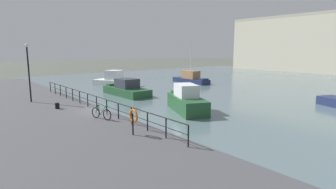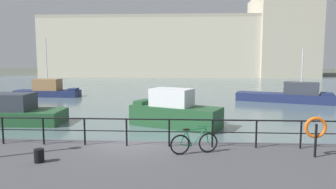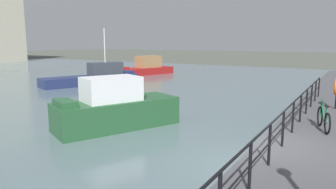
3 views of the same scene
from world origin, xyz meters
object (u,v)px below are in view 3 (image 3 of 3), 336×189
object	(u,v)px
moored_blue_motorboat	(145,68)
parked_bicycle	(324,119)
moored_green_narrowboat	(115,108)
moored_red_daysailer	(95,77)
life_ring_stand	(336,88)

from	to	relation	value
moored_blue_motorboat	parked_bicycle	distance (m)	28.53
moored_blue_motorboat	moored_green_narrowboat	world-z (taller)	moored_green_narrowboat
moored_red_daysailer	life_ring_stand	size ratio (longest dim) A/B	6.54
life_ring_stand	parked_bicycle	bearing A→B (deg)	178.45
moored_blue_motorboat	parked_bicycle	bearing A→B (deg)	64.69
moored_blue_motorboat	moored_green_narrowboat	xyz separation A→B (m)	(-20.32, -12.52, 0.12)
parked_bicycle	life_ring_stand	size ratio (longest dim) A/B	1.22
life_ring_stand	moored_green_narrowboat	bearing A→B (deg)	120.83
moored_green_narrowboat	moored_red_daysailer	xyz separation A→B (m)	(10.71, 11.50, -0.23)
moored_green_narrowboat	moored_red_daysailer	size ratio (longest dim) A/B	0.65
moored_red_daysailer	life_ring_stand	xyz separation A→B (m)	(-5.58, -20.10, 1.19)
moored_blue_motorboat	parked_bicycle	world-z (taller)	moored_blue_motorboat
parked_bicycle	life_ring_stand	distance (m)	4.16
parked_bicycle	life_ring_stand	world-z (taller)	life_ring_stand
moored_green_narrowboat	life_ring_stand	distance (m)	10.06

